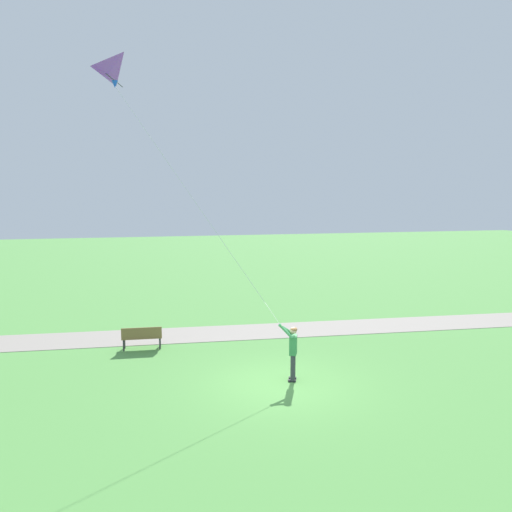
% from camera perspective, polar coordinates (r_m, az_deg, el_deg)
% --- Properties ---
extents(ground_plane, '(120.00, 120.00, 0.00)m').
position_cam_1_polar(ground_plane, '(15.72, 2.91, -14.65)').
color(ground_plane, '#569947').
extents(walkway_path, '(4.70, 32.09, 0.02)m').
position_cam_1_polar(walkway_path, '(21.08, -7.36, -9.05)').
color(walkway_path, gray).
rests_on(walkway_path, ground).
extents(person_kite_flyer, '(0.49, 0.63, 1.83)m').
position_cam_1_polar(person_kite_flyer, '(15.67, 4.27, -10.66)').
color(person_kite_flyer, '#232328').
rests_on(person_kite_flyer, ground).
extents(flying_kite, '(2.96, 5.10, 8.40)m').
position_cam_1_polar(flying_kite, '(16.76, -15.04, 20.03)').
color(flying_kite, purple).
extents(park_bench_near_walkway, '(0.55, 1.53, 0.88)m').
position_cam_1_polar(park_bench_near_walkway, '(19.36, -13.15, -9.07)').
color(park_bench_near_walkway, olive).
rests_on(park_bench_near_walkway, ground).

